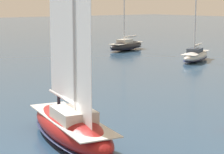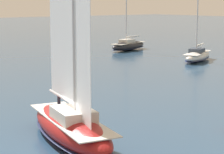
{
  "view_description": "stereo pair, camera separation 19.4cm",
  "coord_description": "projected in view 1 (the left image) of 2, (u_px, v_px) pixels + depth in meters",
  "views": [
    {
      "loc": [
        20.04,
        -13.13,
        7.79
      ],
      "look_at": [
        0.0,
        3.0,
        3.41
      ],
      "focal_mm": 70.0,
      "sensor_mm": 36.0,
      "label": 1
    },
    {
      "loc": [
        20.16,
        -12.98,
        7.79
      ],
      "look_at": [
        0.0,
        3.0,
        3.41
      ],
      "focal_mm": 70.0,
      "sensor_mm": 36.0,
      "label": 2
    }
  ],
  "objects": [
    {
      "name": "ground_plane",
      "position": [
        71.0,
        142.0,
        24.81
      ],
      "size": [
        400.0,
        400.0,
        0.0
      ],
      "primitive_type": "plane",
      "color": "#2D4C6B"
    },
    {
      "name": "sailboat_main",
      "position": [
        71.0,
        123.0,
        24.62
      ],
      "size": [
        10.2,
        4.86,
        13.52
      ],
      "color": "maroon",
      "rests_on": "ground"
    },
    {
      "name": "sailboat_moored_near_marina",
      "position": [
        126.0,
        45.0,
        72.48
      ],
      "size": [
        5.03,
        9.34,
        12.37
      ],
      "color": "#232328",
      "rests_on": "ground"
    },
    {
      "name": "sailboat_moored_far_slip",
      "position": [
        196.0,
        55.0,
        59.05
      ],
      "size": [
        5.8,
        8.75,
        11.75
      ],
      "color": "white",
      "rests_on": "ground"
    }
  ]
}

